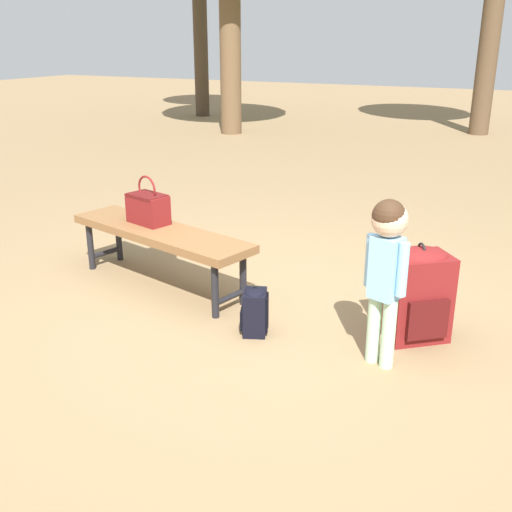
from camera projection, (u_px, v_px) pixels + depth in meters
name	position (u px, v px, depth m)	size (l,w,h in m)	color
ground_plane	(256.00, 316.00, 4.13)	(40.00, 40.00, 0.00)	#8C704C
park_bench	(160.00, 236.00, 4.51)	(1.65, 0.78, 0.45)	brown
handbag	(148.00, 207.00, 4.58)	(0.36, 0.26, 0.37)	maroon
child_standing	(387.00, 257.00, 3.31)	(0.26, 0.20, 0.98)	#B2D8B2
backpack_large	(417.00, 291.00, 3.74)	(0.46, 0.45, 0.63)	maroon
backpack_small	(255.00, 309.00, 3.85)	(0.21, 0.23, 0.33)	black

